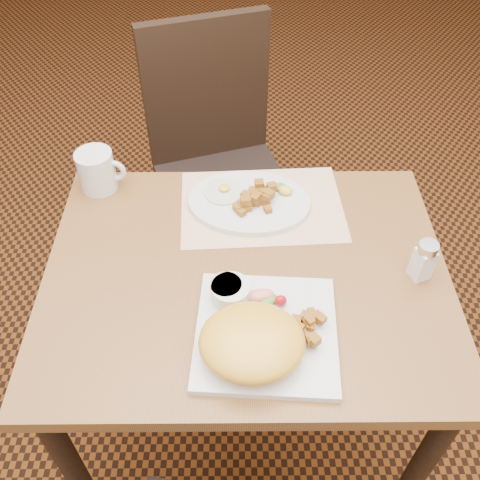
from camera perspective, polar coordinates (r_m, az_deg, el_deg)
name	(u,v)px	position (r m, az deg, el deg)	size (l,w,h in m)	color
ground	(244,421)	(1.83, 0.48, -18.75)	(8.00, 8.00, 0.00)	black
table	(246,302)	(1.28, 0.66, -6.58)	(0.90, 0.70, 0.75)	brown
chair_far	(218,155)	(1.84, -2.39, 9.03)	(0.53, 0.54, 0.97)	black
placemat	(262,206)	(1.34, 2.34, 3.66)	(0.40, 0.28, 0.00)	white
plate_square	(266,333)	(1.08, 2.80, -9.83)	(0.28, 0.28, 0.02)	silver
plate_oval	(249,202)	(1.33, 0.97, 4.04)	(0.30, 0.23, 0.02)	silver
hollandaise_mound	(251,342)	(1.02, 1.19, -10.83)	(0.20, 0.18, 0.07)	yellow
ramekin	(230,292)	(1.10, -1.06, -5.59)	(0.08, 0.08, 0.04)	silver
garnish_sq	(267,297)	(1.11, 2.86, -6.13)	(0.09, 0.05, 0.03)	#387223
fried_egg	(224,191)	(1.35, -1.74, 5.24)	(0.10, 0.10, 0.02)	white
garnish_ov	(283,189)	(1.35, 4.62, 5.47)	(0.06, 0.05, 0.02)	#387223
salt_shaker	(424,260)	(1.21, 19.01, -2.02)	(0.05, 0.05, 0.10)	white
coffee_mug	(98,171)	(1.41, -14.95, 7.17)	(0.12, 0.09, 0.11)	silver
home_fries_sq	(308,325)	(1.08, 7.29, -8.98)	(0.08, 0.10, 0.03)	#A4661A
home_fries_ov	(255,198)	(1.31, 1.64, 4.49)	(0.11, 0.11, 0.04)	#A4661A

